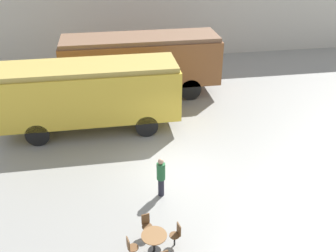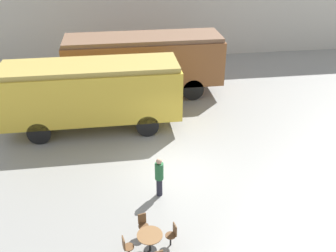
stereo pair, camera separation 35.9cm
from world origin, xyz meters
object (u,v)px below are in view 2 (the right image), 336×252
cafe_table_mid (150,238)px  passenger_coach_vintage (92,91)px  passenger_coach_wooden (144,60)px  visitor_person (159,176)px

cafe_table_mid → passenger_coach_vintage: bearing=102.8°
passenger_coach_wooden → cafe_table_mid: size_ratio=11.06×
cafe_table_mid → visitor_person: bearing=76.9°
passenger_coach_wooden → cafe_table_mid: 12.95m
passenger_coach_vintage → visitor_person: bearing=-66.0°
passenger_coach_vintage → visitor_person: 6.66m
passenger_coach_wooden → passenger_coach_vintage: bearing=-126.8°
passenger_coach_vintage → visitor_person: size_ratio=5.09×
visitor_person → cafe_table_mid: bearing=-103.1°
passenger_coach_wooden → passenger_coach_vintage: 4.96m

